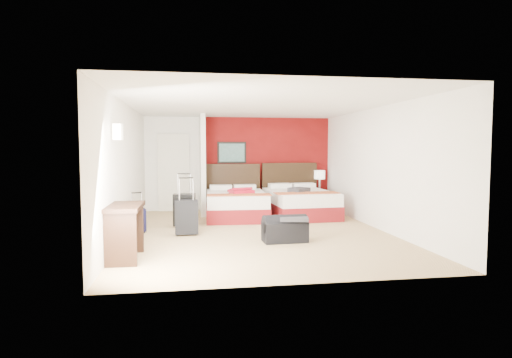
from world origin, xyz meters
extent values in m
plane|color=#D7B984|center=(0.00, 0.00, 0.00)|extent=(6.50, 6.50, 0.00)
cube|color=white|center=(0.00, 3.25, 1.25)|extent=(5.00, 0.04, 2.50)
cube|color=white|center=(-2.50, 0.00, 1.25)|extent=(0.04, 6.50, 2.50)
cube|color=black|center=(-0.20, 3.19, 1.55)|extent=(0.78, 0.03, 0.58)
cube|color=white|center=(-2.38, -1.50, 1.90)|extent=(0.12, 0.20, 0.24)
cube|color=maroon|center=(0.75, 3.23, 1.25)|extent=(3.50, 0.04, 2.50)
cube|color=silver|center=(-1.00, 2.61, 1.25)|extent=(0.12, 1.20, 2.50)
cube|color=silver|center=(-1.75, 3.20, 1.02)|extent=(0.82, 0.06, 2.05)
cube|color=white|center=(-0.23, 1.85, 0.30)|extent=(1.50, 2.08, 0.60)
cube|color=white|center=(1.34, 1.86, 0.31)|extent=(1.57, 2.16, 0.62)
cube|color=#B20F26|center=(-0.13, 1.75, 0.65)|extent=(0.72, 0.84, 0.09)
cube|color=#39393F|center=(1.24, 1.56, 0.68)|extent=(0.56, 0.54, 0.11)
cube|color=#331F11|center=(2.16, 2.88, 0.27)|extent=(0.39, 0.39, 0.54)
cylinder|color=white|center=(2.16, 2.88, 0.80)|extent=(0.30, 0.30, 0.52)
cube|color=black|center=(-1.44, 0.83, 0.34)|extent=(0.48, 0.33, 0.67)
cube|color=black|center=(-1.39, -0.05, 0.32)|extent=(0.44, 0.28, 0.64)
cube|color=black|center=(-2.35, 0.29, 0.22)|extent=(0.36, 0.29, 0.44)
cube|color=black|center=(0.34, -0.91, 0.20)|extent=(0.79, 0.45, 0.39)
cube|color=#36363B|center=(0.49, -0.96, 0.42)|extent=(0.56, 0.50, 0.07)
cube|color=black|center=(-2.27, -1.72, 0.41)|extent=(0.50, 0.99, 0.82)
camera|label=1|loc=(-1.29, -8.09, 1.64)|focal=29.44mm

